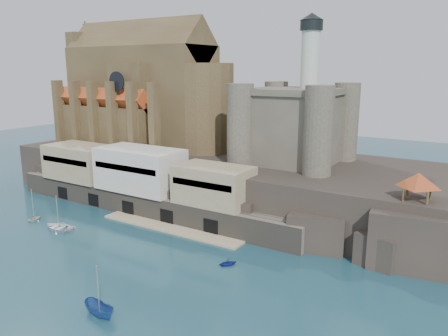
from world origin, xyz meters
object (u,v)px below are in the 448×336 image
castle_keep (295,122)px  boat_2 (100,315)px  church (146,96)px  pavilion (418,182)px

castle_keep → boat_2: bearing=-93.4°
church → castle_keep: size_ratio=1.60×
pavilion → church: bearing=166.5°
pavilion → boat_2: 47.11m
church → pavilion: size_ratio=7.34×
pavilion → boat_2: size_ratio=1.25×
church → boat_2: 66.80m
castle_keep → pavilion: castle_keep is taller
church → castle_keep: church is taller
boat_2 → castle_keep: bearing=5.6°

